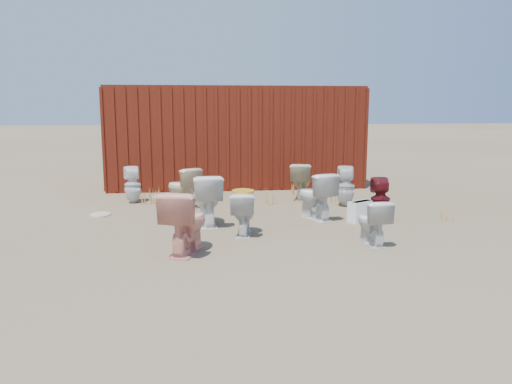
{
  "coord_description": "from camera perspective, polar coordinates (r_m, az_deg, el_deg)",
  "views": [
    {
      "loc": [
        -0.93,
        -7.35,
        1.91
      ],
      "look_at": [
        0.0,
        0.6,
        0.55
      ],
      "focal_mm": 35.0,
      "sensor_mm": 36.0,
      "label": 1
    }
  ],
  "objects": [
    {
      "name": "weed_clump_e",
      "position": [
        11.21,
        4.82,
        0.56
      ],
      "size": [
        0.34,
        0.34,
        0.29
      ],
      "primitive_type": "cone",
      "color": "olive",
      "rests_on": "ground"
    },
    {
      "name": "yellow_lid",
      "position": [
        7.47,
        -1.49,
        0.1
      ],
      "size": [
        0.33,
        0.42,
        0.02
      ],
      "primitive_type": "ellipsoid",
      "color": "#C58C22",
      "rests_on": "toilet_back_yellowlid"
    },
    {
      "name": "toilet_back_a",
      "position": [
        10.35,
        -13.92,
        0.8
      ],
      "size": [
        0.4,
        0.41,
        0.74
      ],
      "primitive_type": "imported",
      "rotation": [
        0.0,
        0.0,
        3.38
      ],
      "color": "white",
      "rests_on": "ground"
    },
    {
      "name": "loose_lid_near",
      "position": [
        10.94,
        -11.04,
        -0.53
      ],
      "size": [
        0.5,
        0.58,
        0.02
      ],
      "primitive_type": "ellipsoid",
      "rotation": [
        0.0,
        0.0,
        -0.29
      ],
      "color": "#C8AF91",
      "rests_on": "ground"
    },
    {
      "name": "weed_clump_b",
      "position": [
        9.98,
        1.34,
        -0.59
      ],
      "size": [
        0.32,
        0.32,
        0.28
      ],
      "primitive_type": "cone",
      "color": "olive",
      "rests_on": "ground"
    },
    {
      "name": "shipping_container",
      "position": [
        12.6,
        -2.45,
        6.4
      ],
      "size": [
        6.0,
        2.4,
        2.4
      ],
      "primitive_type": "cube",
      "color": "#52100D",
      "rests_on": "ground"
    },
    {
      "name": "toilet_front_pink",
      "position": [
        6.63,
        -8.07,
        -3.37
      ],
      "size": [
        0.72,
        0.94,
        0.85
      ],
      "primitive_type": "imported",
      "rotation": [
        0.0,
        0.0,
        2.81
      ],
      "color": "#EF9C8A",
      "rests_on": "ground"
    },
    {
      "name": "ground",
      "position": [
        7.65,
        0.53,
        -4.81
      ],
      "size": [
        100.0,
        100.0,
        0.0
      ],
      "primitive_type": "plane",
      "color": "brown",
      "rests_on": "ground"
    },
    {
      "name": "loose_tank",
      "position": [
        8.63,
        11.95,
        -2.17
      ],
      "size": [
        0.53,
        0.43,
        0.35
      ],
      "primitive_type": "cube",
      "rotation": [
        0.0,
        0.0,
        0.54
      ],
      "color": "white",
      "rests_on": "ground"
    },
    {
      "name": "toilet_back_e",
      "position": [
        9.86,
        10.2,
        0.63
      ],
      "size": [
        0.42,
        0.43,
        0.78
      ],
      "primitive_type": "imported",
      "rotation": [
        0.0,
        0.0,
        2.92
      ],
      "color": "silver",
      "rests_on": "ground"
    },
    {
      "name": "toilet_front_c",
      "position": [
        7.2,
        13.14,
        -3.35
      ],
      "size": [
        0.42,
        0.66,
        0.64
      ],
      "primitive_type": "imported",
      "rotation": [
        0.0,
        0.0,
        3.24
      ],
      "color": "silver",
      "rests_on": "ground"
    },
    {
      "name": "toilet_back_beige_right",
      "position": [
        10.46,
        5.18,
        1.23
      ],
      "size": [
        0.61,
        0.84,
        0.77
      ],
      "primitive_type": "imported",
      "rotation": [
        0.0,
        0.0,
        2.88
      ],
      "color": "#C5B890",
      "rests_on": "ground"
    },
    {
      "name": "toilet_front_e",
      "position": [
        8.64,
        6.78,
        -0.43
      ],
      "size": [
        0.7,
        0.91,
        0.82
      ],
      "primitive_type": "imported",
      "rotation": [
        0.0,
        0.0,
        3.49
      ],
      "color": "white",
      "rests_on": "ground"
    },
    {
      "name": "toilet_back_yellowlid",
      "position": [
        7.54,
        -1.47,
        -2.46
      ],
      "size": [
        0.46,
        0.69,
        0.66
      ],
      "primitive_type": "imported",
      "rotation": [
        0.0,
        0.0,
        3.0
      ],
      "color": "silver",
      "rests_on": "ground"
    },
    {
      "name": "loose_lid_far",
      "position": [
        9.38,
        -17.38,
        -2.48
      ],
      "size": [
        0.4,
        0.5,
        0.02
      ],
      "primitive_type": "ellipsoid",
      "rotation": [
        0.0,
        0.0,
        0.1
      ],
      "color": "#C3AB8E",
      "rests_on": "ground"
    },
    {
      "name": "weed_clump_a",
      "position": [
        10.34,
        -11.98,
        -0.33
      ],
      "size": [
        0.36,
        0.36,
        0.31
      ],
      "primitive_type": "cone",
      "color": "olive",
      "rests_on": "ground"
    },
    {
      "name": "toilet_front_maroon",
      "position": [
        8.75,
        14.02,
        -0.82
      ],
      "size": [
        0.38,
        0.39,
        0.73
      ],
      "primitive_type": "imported",
      "rotation": [
        0.0,
        0.0,
        2.97
      ],
      "color": "#520E13",
      "rests_on": "ground"
    },
    {
      "name": "weed_clump_d",
      "position": [
        10.71,
        -7.54,
        0.08
      ],
      "size": [
        0.3,
        0.3,
        0.29
      ],
      "primitive_type": "cone",
      "color": "olive",
      "rests_on": "ground"
    },
    {
      "name": "weed_clump_f",
      "position": [
        9.12,
        20.6,
        -2.42
      ],
      "size": [
        0.28,
        0.28,
        0.21
      ],
      "primitive_type": "cone",
      "color": "olive",
      "rests_on": "ground"
    },
    {
      "name": "toilet_front_a",
      "position": [
        8.18,
        -5.63,
        -0.88
      ],
      "size": [
        0.53,
        0.86,
        0.85
      ],
      "primitive_type": "imported",
      "rotation": [
        0.0,
        0.0,
        3.21
      ],
      "color": "white",
      "rests_on": "ground"
    },
    {
      "name": "weed_clump_c",
      "position": [
        10.3,
        9.32,
        -0.39
      ],
      "size": [
        0.36,
        0.36,
        0.28
      ],
      "primitive_type": "cone",
      "color": "olive",
      "rests_on": "ground"
    },
    {
      "name": "toilet_back_beige_left",
      "position": [
        9.74,
        -8.44,
        0.54
      ],
      "size": [
        0.8,
        0.87,
        0.77
      ],
      "primitive_type": "imported",
      "rotation": [
        0.0,
        0.0,
        3.79
      ],
      "color": "beige",
      "rests_on": "ground"
    }
  ]
}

